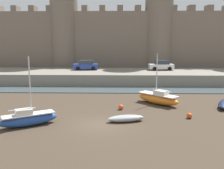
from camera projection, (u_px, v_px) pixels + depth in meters
ground_plane at (100, 125)px, 21.55m from camera, size 160.00×160.00×0.00m
water_channel at (108, 90)px, 36.10m from camera, size 80.00×4.50×0.10m
quay_road at (110, 76)px, 43.09m from camera, size 67.32×10.00×1.77m
castle at (111, 35)px, 51.34m from camera, size 61.35×6.03×21.05m
rowboat_midflat_right at (126, 118)px, 22.34m from camera, size 3.32×1.74×0.57m
sailboat_foreground_left at (28, 119)px, 21.20m from camera, size 4.63×3.49×5.64m
sailboat_foreground_centre at (158, 98)px, 28.33m from camera, size 4.68×4.59×5.45m
mooring_buoy_mid_mud at (121, 107)px, 26.14m from camera, size 0.52×0.52×0.52m
mooring_buoy_near_channel at (189, 116)px, 23.26m from camera, size 0.50×0.50×0.50m
car_quay_centre_west at (161, 65)px, 44.25m from camera, size 4.22×2.11×1.62m
car_quay_west at (86, 65)px, 44.59m from camera, size 4.22×2.11×1.62m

